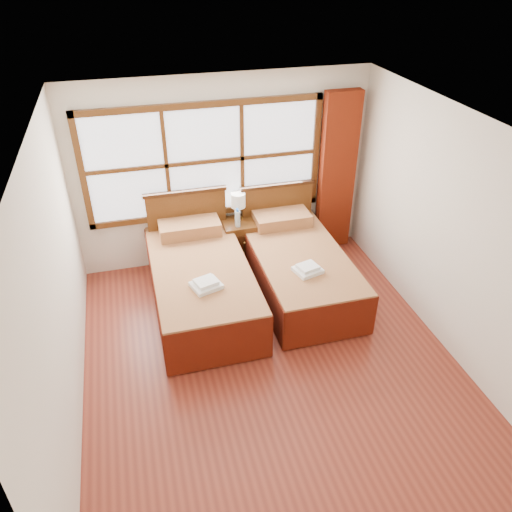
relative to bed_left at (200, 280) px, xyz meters
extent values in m
plane|color=maroon|center=(0.55, -1.20, -0.35)|extent=(4.50, 4.50, 0.00)
plane|color=white|center=(0.55, -1.20, 2.25)|extent=(4.50, 4.50, 0.00)
plane|color=silver|center=(0.55, 1.05, 0.95)|extent=(4.00, 0.00, 4.00)
plane|color=silver|center=(-1.45, -1.20, 0.95)|extent=(0.00, 4.50, 4.50)
plane|color=silver|center=(2.55, -1.20, 0.95)|extent=(0.00, 4.50, 4.50)
cube|color=white|center=(0.30, 1.02, 1.15)|extent=(3.00, 0.02, 1.40)
cube|color=#573013|center=(0.30, 1.00, 0.41)|extent=(3.16, 0.06, 0.08)
cube|color=#573013|center=(0.30, 1.00, 1.89)|extent=(3.16, 0.06, 0.08)
cube|color=#573013|center=(-1.24, 1.00, 1.15)|extent=(0.08, 0.06, 1.56)
cube|color=#573013|center=(1.84, 1.00, 1.15)|extent=(0.08, 0.06, 1.56)
cube|color=#573013|center=(-0.20, 1.00, 1.15)|extent=(0.05, 0.05, 1.40)
cube|color=#573013|center=(0.80, 1.00, 1.15)|extent=(0.05, 0.05, 1.40)
cube|color=#573013|center=(0.30, 1.00, 1.15)|extent=(3.00, 0.05, 0.05)
cube|color=maroon|center=(2.15, 0.91, 0.82)|extent=(0.50, 0.16, 2.30)
cube|color=#391C0B|center=(0.00, -0.07, -0.18)|extent=(1.03, 2.06, 0.34)
cube|color=maroon|center=(0.00, -0.07, 0.12)|extent=(1.15, 2.28, 0.28)
cube|color=#561509|center=(-0.57, -0.07, -0.04)|extent=(0.03, 2.28, 0.57)
cube|color=#561509|center=(0.57, -0.07, -0.04)|extent=(0.03, 2.28, 0.57)
cube|color=#561509|center=(0.00, -1.20, -0.04)|extent=(1.15, 0.03, 0.57)
cube|color=maroon|center=(0.00, 0.76, 0.35)|extent=(0.80, 0.47, 0.18)
cube|color=#573013|center=(0.00, 0.94, 0.21)|extent=(1.07, 0.06, 1.12)
cube|color=#391C0B|center=(0.00, 0.94, 0.78)|extent=(1.12, 0.08, 0.04)
cube|color=#391C0B|center=(1.28, -0.07, -0.19)|extent=(0.98, 1.96, 0.32)
cube|color=maroon|center=(1.28, -0.07, 0.10)|extent=(1.10, 2.17, 0.27)
cube|color=#561509|center=(0.74, -0.07, -0.06)|extent=(0.03, 2.17, 0.54)
cube|color=#561509|center=(1.83, -0.07, -0.06)|extent=(0.03, 2.17, 0.54)
cube|color=#561509|center=(1.28, -1.14, -0.06)|extent=(1.10, 0.03, 0.54)
cube|color=maroon|center=(1.28, 0.72, 0.32)|extent=(0.77, 0.45, 0.17)
cube|color=#573013|center=(1.28, 0.94, 0.18)|extent=(1.02, 0.06, 1.06)
cube|color=#391C0B|center=(1.28, 0.94, 0.72)|extent=(1.06, 0.08, 0.04)
cube|color=#573013|center=(0.71, 0.80, -0.02)|extent=(0.49, 0.44, 0.65)
cube|color=#391C0B|center=(0.71, 0.57, -0.15)|extent=(0.43, 0.02, 0.20)
cube|color=#391C0B|center=(0.71, 0.57, 0.11)|extent=(0.43, 0.02, 0.20)
sphere|color=#B38A3C|center=(0.71, 0.56, -0.15)|extent=(0.03, 0.03, 0.03)
sphere|color=#B38A3C|center=(0.71, 0.56, 0.11)|extent=(0.03, 0.03, 0.03)
cube|color=white|center=(-0.01, -0.53, 0.29)|extent=(0.38, 0.36, 0.05)
cube|color=white|center=(-0.01, -0.53, 0.34)|extent=(0.29, 0.27, 0.04)
cube|color=white|center=(1.23, -0.50, 0.26)|extent=(0.36, 0.34, 0.05)
cube|color=white|center=(1.23, -0.50, 0.30)|extent=(0.27, 0.25, 0.04)
cylinder|color=gold|center=(0.71, 0.89, 0.32)|extent=(0.12, 0.12, 0.02)
cylinder|color=gold|center=(0.71, 0.89, 0.41)|extent=(0.03, 0.03, 0.17)
cylinder|color=silver|center=(0.71, 0.89, 0.59)|extent=(0.20, 0.20, 0.20)
cylinder|color=#A6C2D5|center=(0.65, 0.73, 0.42)|extent=(0.07, 0.07, 0.22)
cylinder|color=blue|center=(0.65, 0.73, 0.54)|extent=(0.03, 0.03, 0.03)
cylinder|color=#A6C2D5|center=(0.65, 0.69, 0.42)|extent=(0.07, 0.07, 0.23)
cylinder|color=blue|center=(0.65, 0.69, 0.55)|extent=(0.03, 0.03, 0.03)
camera|label=1|loc=(-0.66, -5.11, 3.61)|focal=35.00mm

